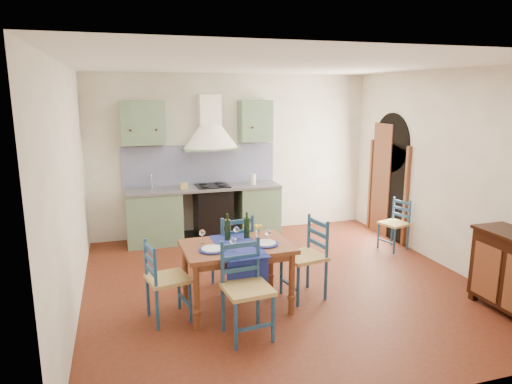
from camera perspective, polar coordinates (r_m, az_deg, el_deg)
floor at (r=6.17m, az=3.12°, el=-11.35°), size 5.00×5.00×0.00m
back_wall at (r=7.87m, az=-5.75°, el=1.80°), size 5.00×0.96×2.80m
right_wall at (r=7.23m, az=21.38°, el=2.40°), size 0.26×5.00×2.80m
left_wall at (r=5.44m, az=-22.28°, el=-0.03°), size 0.04×5.00×2.80m
ceiling at (r=5.67m, az=3.46°, el=15.62°), size 5.00×5.00×0.01m
dining_table at (r=5.25m, az=-2.35°, el=-7.55°), size 1.25×0.94×1.10m
chair_near at (r=4.76m, az=-1.23°, el=-11.98°), size 0.51×0.51×1.00m
chair_far at (r=5.86m, az=-2.89°, el=-7.25°), size 0.52×0.52×0.99m
chair_left at (r=5.17m, az=-11.30°, el=-10.73°), size 0.50×0.50×0.92m
chair_right at (r=5.66m, az=6.28°, el=-8.06°), size 0.53×0.53×0.99m
chair_spare at (r=7.66m, az=16.99°, el=-3.81°), size 0.47×0.47×0.81m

